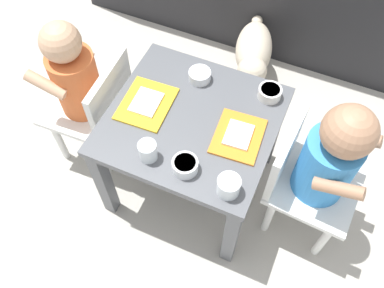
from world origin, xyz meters
name	(u,v)px	position (x,y,z in m)	size (l,w,h in m)	color
ground_plane	(192,181)	(0.00, 0.00, 0.00)	(7.00, 7.00, 0.00)	#B2ADA3
dining_table	(192,133)	(0.00, 0.00, 0.35)	(0.54, 0.51, 0.43)	#515459
seated_child_left	(80,82)	(-0.43, 0.00, 0.41)	(0.29, 0.29, 0.66)	white
seated_child_right	(325,161)	(0.43, 0.02, 0.42)	(0.30, 0.30, 0.67)	white
dog	(253,54)	(0.03, 0.60, 0.19)	(0.23, 0.41, 0.29)	beige
food_tray_left	(146,103)	(-0.16, -0.01, 0.44)	(0.17, 0.20, 0.02)	gold
food_tray_right	(238,136)	(0.16, -0.01, 0.44)	(0.16, 0.19, 0.02)	orange
water_cup_left	(228,187)	(0.20, -0.19, 0.46)	(0.07, 0.07, 0.06)	white
water_cup_right	(148,152)	(-0.06, -0.18, 0.46)	(0.06, 0.06, 0.06)	white
cereal_bowl_left_side	(200,75)	(-0.04, 0.17, 0.45)	(0.08, 0.08, 0.04)	white
cereal_bowl_right_side	(270,92)	(0.20, 0.19, 0.45)	(0.08, 0.08, 0.04)	white
veggie_bowl_near	(185,165)	(0.06, -0.18, 0.45)	(0.08, 0.08, 0.04)	white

